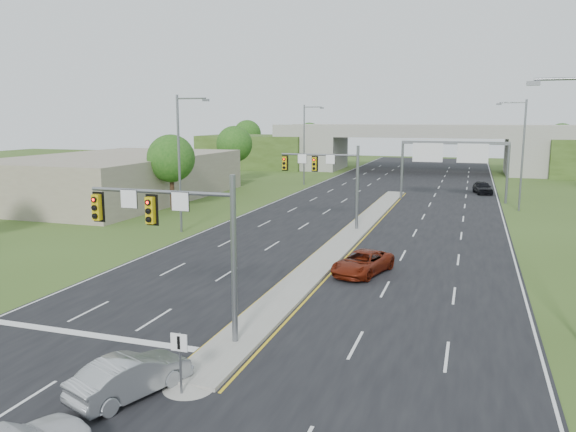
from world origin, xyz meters
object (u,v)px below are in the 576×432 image
(overpass, at_px, (420,151))
(car_far_c, at_px, (483,187))
(car_silver, at_px, (131,376))
(signal_mast_near, at_px, (182,229))
(car_far_a, at_px, (363,263))
(signal_mast_far, at_px, (330,173))
(sign_gantry, at_px, (453,154))
(keep_right_sign, at_px, (180,353))

(overpass, height_order, car_far_c, overpass)
(car_silver, xyz_separation_m, car_far_c, (11.75, 57.66, 0.07))
(signal_mast_near, distance_m, car_far_a, 13.87)
(signal_mast_far, bearing_deg, signal_mast_near, -90.00)
(signal_mast_far, distance_m, car_silver, 30.23)
(sign_gantry, xyz_separation_m, overpass, (-6.68, 35.08, -1.69))
(keep_right_sign, height_order, overpass, overpass)
(car_silver, distance_m, car_far_c, 58.85)
(sign_gantry, relative_size, car_far_c, 2.56)
(signal_mast_far, relative_size, overpass, 0.09)
(sign_gantry, bearing_deg, car_silver, -99.39)
(keep_right_sign, distance_m, car_silver, 1.83)
(signal_mast_near, height_order, car_far_c, signal_mast_near)
(overpass, bearing_deg, sign_gantry, -79.21)
(signal_mast_near, xyz_separation_m, keep_right_sign, (2.26, -4.45, -3.21))
(keep_right_sign, bearing_deg, overpass, 90.00)
(sign_gantry, relative_size, car_silver, 2.74)
(signal_mast_near, relative_size, keep_right_sign, 3.18)
(signal_mast_near, distance_m, keep_right_sign, 5.94)
(car_far_a, bearing_deg, overpass, 108.25)
(car_far_a, bearing_deg, sign_gantry, 99.26)
(keep_right_sign, relative_size, sign_gantry, 0.19)
(car_silver, bearing_deg, signal_mast_far, -67.96)
(car_silver, bearing_deg, sign_gantry, -78.66)
(keep_right_sign, xyz_separation_m, car_silver, (-1.57, -0.50, -0.80))
(sign_gantry, relative_size, overpass, 0.14)
(keep_right_sign, distance_m, overpass, 84.55)
(sign_gantry, bearing_deg, car_far_c, 65.62)
(car_far_a, bearing_deg, signal_mast_far, 127.94)
(car_far_c, bearing_deg, signal_mast_near, -114.50)
(keep_right_sign, bearing_deg, sign_gantry, 82.30)
(signal_mast_far, relative_size, car_far_a, 1.43)
(signal_mast_near, bearing_deg, keep_right_sign, -63.06)
(signal_mast_near, bearing_deg, signal_mast_far, 90.00)
(signal_mast_near, height_order, car_silver, signal_mast_near)
(signal_mast_far, height_order, keep_right_sign, signal_mast_far)
(signal_mast_near, xyz_separation_m, car_far_a, (5.21, 12.21, -4.03))
(keep_right_sign, relative_size, car_silver, 0.52)
(signal_mast_far, height_order, overpass, overpass)
(overpass, xyz_separation_m, car_far_c, (10.18, -27.37, -2.76))
(car_far_a, bearing_deg, keep_right_sign, -84.28)
(keep_right_sign, height_order, car_silver, keep_right_sign)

